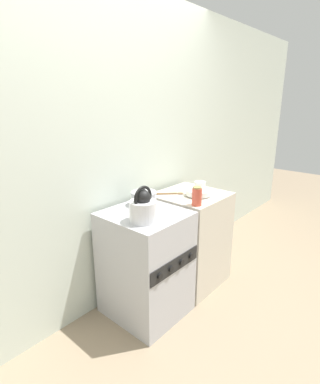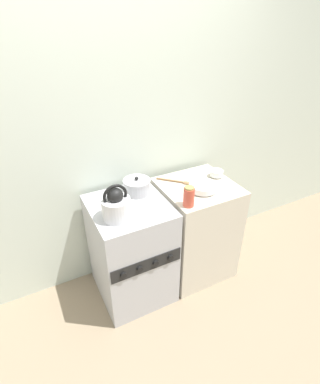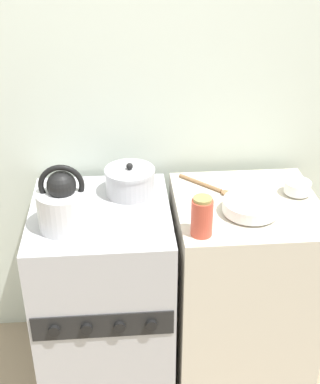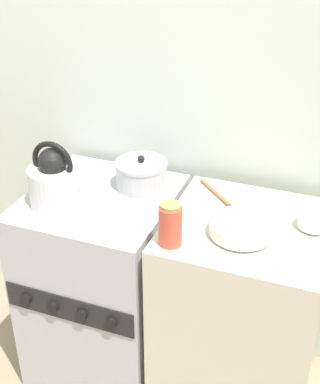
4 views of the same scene
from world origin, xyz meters
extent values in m
cube|color=silver|center=(0.00, 0.66, 1.25)|extent=(7.00, 0.06, 2.50)
cube|color=#B2B2B7|center=(0.00, 0.29, 0.43)|extent=(0.56, 0.59, 0.86)
cube|color=black|center=(0.00, 0.00, 0.53)|extent=(0.53, 0.01, 0.11)
cylinder|color=black|center=(-0.18, -0.01, 0.53)|extent=(0.04, 0.02, 0.04)
cylinder|color=black|center=(-0.06, -0.01, 0.53)|extent=(0.04, 0.02, 0.04)
cylinder|color=black|center=(0.06, -0.01, 0.53)|extent=(0.04, 0.02, 0.04)
cylinder|color=black|center=(0.18, -0.01, 0.53)|extent=(0.04, 0.02, 0.04)
cube|color=beige|center=(0.59, 0.29, 0.44)|extent=(0.58, 0.57, 0.87)
cylinder|color=silver|center=(-0.12, 0.19, 0.93)|extent=(0.19, 0.19, 0.15)
sphere|color=black|center=(-0.12, 0.19, 1.04)|extent=(0.11, 0.11, 0.11)
torus|color=black|center=(-0.12, 0.19, 1.03)|extent=(0.17, 0.02, 0.17)
cone|color=silver|center=(-0.03, 0.19, 0.96)|extent=(0.10, 0.04, 0.08)
cylinder|color=#B2B2B7|center=(0.12, 0.42, 0.91)|extent=(0.20, 0.20, 0.10)
cylinder|color=#B2B2B7|center=(0.12, 0.42, 0.96)|extent=(0.21, 0.21, 0.01)
sphere|color=black|center=(0.12, 0.42, 0.98)|extent=(0.03, 0.03, 0.03)
cylinder|color=white|center=(0.58, 0.21, 0.88)|extent=(0.10, 0.10, 0.01)
cylinder|color=white|center=(0.58, 0.21, 0.90)|extent=(0.22, 0.22, 0.05)
cylinder|color=white|center=(0.80, 0.34, 0.88)|extent=(0.05, 0.05, 0.01)
cylinder|color=white|center=(0.80, 0.34, 0.90)|extent=(0.11, 0.11, 0.05)
cylinder|color=#CC4C38|center=(0.37, 0.08, 0.94)|extent=(0.08, 0.08, 0.14)
cylinder|color=#998C4C|center=(0.37, 0.08, 1.02)|extent=(0.07, 0.07, 0.01)
cylinder|color=olive|center=(0.42, 0.45, 0.88)|extent=(0.16, 0.16, 0.02)
ellipsoid|color=olive|center=(0.52, 0.36, 0.88)|extent=(0.07, 0.07, 0.02)
camera|label=1|loc=(-1.51, -1.17, 1.67)|focal=28.00mm
camera|label=2|loc=(-0.62, -1.39, 2.05)|focal=28.00mm
camera|label=3|loc=(0.09, -1.51, 1.95)|focal=50.00mm
camera|label=4|loc=(0.86, -1.30, 1.90)|focal=50.00mm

